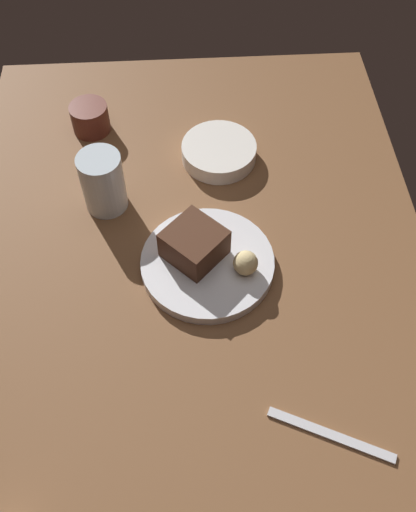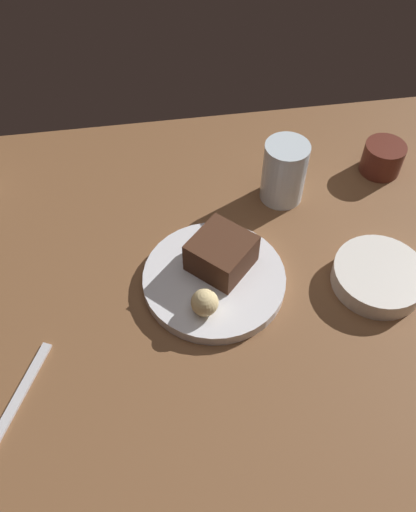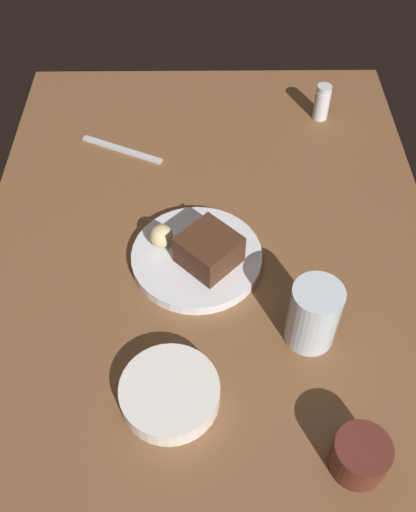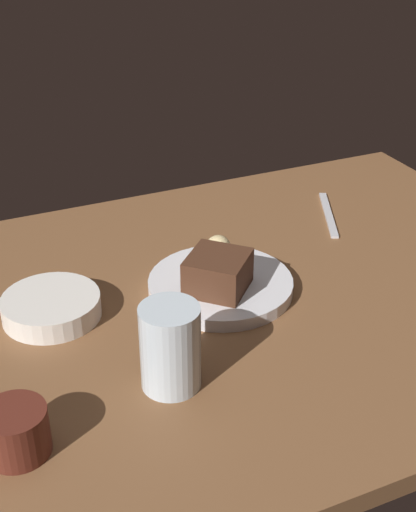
{
  "view_description": "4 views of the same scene",
  "coord_description": "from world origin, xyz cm",
  "px_view_note": "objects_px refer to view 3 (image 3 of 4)",
  "views": [
    {
      "loc": [
        -54.97,
        1.12,
        85.58
      ],
      "look_at": [
        0.95,
        -2.26,
        5.86
      ],
      "focal_mm": 39.85,
      "sensor_mm": 36.0,
      "label": 1
    },
    {
      "loc": [
        -7.88,
        -51.3,
        73.22
      ],
      "look_at": [
        -0.11,
        -0.74,
        8.6
      ],
      "focal_mm": 36.67,
      "sensor_mm": 36.0,
      "label": 2
    },
    {
      "loc": [
        65.33,
        -0.74,
        82.53
      ],
      "look_at": [
        2.68,
        -0.16,
        6.89
      ],
      "focal_mm": 40.15,
      "sensor_mm": 36.0,
      "label": 3
    },
    {
      "loc": [
        41.66,
        84.49,
        63.93
      ],
      "look_at": [
        1.26,
        -5.76,
        7.67
      ],
      "focal_mm": 49.45,
      "sensor_mm": 36.0,
      "label": 4
    }
  ],
  "objects_px": {
    "bread_roll": "(161,236)",
    "salt_shaker": "(322,102)",
    "chocolate_cake_slice": "(207,250)",
    "butter_knife": "(122,149)",
    "dessert_plate": "(197,258)",
    "coffee_cup": "(360,456)",
    "water_glass": "(314,315)",
    "side_bowl": "(170,393)"
  },
  "relations": [
    {
      "from": "bread_roll",
      "to": "coffee_cup",
      "type": "distance_m",
      "value": 0.48
    },
    {
      "from": "dessert_plate",
      "to": "butter_knife",
      "type": "height_order",
      "value": "dessert_plate"
    },
    {
      "from": "salt_shaker",
      "to": "butter_knife",
      "type": "xyz_separation_m",
      "value": [
        0.11,
        -0.44,
        -0.04
      ]
    },
    {
      "from": "water_glass",
      "to": "side_bowl",
      "type": "bearing_deg",
      "value": -63.92
    },
    {
      "from": "bread_roll",
      "to": "side_bowl",
      "type": "bearing_deg",
      "value": 4.69
    },
    {
      "from": "bread_roll",
      "to": "butter_knife",
      "type": "bearing_deg",
      "value": -160.76
    },
    {
      "from": "bread_roll",
      "to": "salt_shaker",
      "type": "distance_m",
      "value": 0.52
    },
    {
      "from": "water_glass",
      "to": "bread_roll",
      "type": "bearing_deg",
      "value": -126.61
    },
    {
      "from": "butter_knife",
      "to": "salt_shaker",
      "type": "bearing_deg",
      "value": 39.57
    },
    {
      "from": "dessert_plate",
      "to": "side_bowl",
      "type": "xyz_separation_m",
      "value": [
        0.26,
        -0.04,
        0.01
      ]
    },
    {
      "from": "salt_shaker",
      "to": "water_glass",
      "type": "height_order",
      "value": "water_glass"
    },
    {
      "from": "dessert_plate",
      "to": "coffee_cup",
      "type": "relative_size",
      "value": 2.98
    },
    {
      "from": "chocolate_cake_slice",
      "to": "coffee_cup",
      "type": "height_order",
      "value": "chocolate_cake_slice"
    },
    {
      "from": "water_glass",
      "to": "side_bowl",
      "type": "xyz_separation_m",
      "value": [
        0.11,
        -0.22,
        -0.04
      ]
    },
    {
      "from": "chocolate_cake_slice",
      "to": "water_glass",
      "type": "bearing_deg",
      "value": 49.11
    },
    {
      "from": "butter_knife",
      "to": "chocolate_cake_slice",
      "type": "bearing_deg",
      "value": -35.66
    },
    {
      "from": "salt_shaker",
      "to": "side_bowl",
      "type": "relative_size",
      "value": 0.54
    },
    {
      "from": "bread_roll",
      "to": "water_glass",
      "type": "relative_size",
      "value": 0.36
    },
    {
      "from": "dessert_plate",
      "to": "coffee_cup",
      "type": "height_order",
      "value": "coffee_cup"
    },
    {
      "from": "side_bowl",
      "to": "coffee_cup",
      "type": "distance_m",
      "value": 0.28
    },
    {
      "from": "water_glass",
      "to": "coffee_cup",
      "type": "relative_size",
      "value": 1.53
    },
    {
      "from": "dessert_plate",
      "to": "chocolate_cake_slice",
      "type": "bearing_deg",
      "value": 50.25
    },
    {
      "from": "butter_knife",
      "to": "coffee_cup",
      "type": "bearing_deg",
      "value": -35.08
    },
    {
      "from": "chocolate_cake_slice",
      "to": "water_glass",
      "type": "xyz_separation_m",
      "value": [
        0.14,
        0.16,
        0.01
      ]
    },
    {
      "from": "water_glass",
      "to": "coffee_cup",
      "type": "height_order",
      "value": "water_glass"
    },
    {
      "from": "chocolate_cake_slice",
      "to": "butter_knife",
      "type": "relative_size",
      "value": 0.47
    },
    {
      "from": "dessert_plate",
      "to": "side_bowl",
      "type": "distance_m",
      "value": 0.27
    },
    {
      "from": "side_bowl",
      "to": "butter_knife",
      "type": "relative_size",
      "value": 0.78
    },
    {
      "from": "water_glass",
      "to": "dessert_plate",
      "type": "bearing_deg",
      "value": -130.78
    },
    {
      "from": "chocolate_cake_slice",
      "to": "bread_roll",
      "type": "bearing_deg",
      "value": -116.25
    },
    {
      "from": "salt_shaker",
      "to": "coffee_cup",
      "type": "bearing_deg",
      "value": -3.98
    },
    {
      "from": "dessert_plate",
      "to": "water_glass",
      "type": "distance_m",
      "value": 0.24
    },
    {
      "from": "salt_shaker",
      "to": "side_bowl",
      "type": "bearing_deg",
      "value": -24.76
    },
    {
      "from": "bread_roll",
      "to": "water_glass",
      "type": "height_order",
      "value": "water_glass"
    },
    {
      "from": "bread_roll",
      "to": "side_bowl",
      "type": "distance_m",
      "value": 0.29
    },
    {
      "from": "dessert_plate",
      "to": "bread_roll",
      "type": "height_order",
      "value": "bread_roll"
    },
    {
      "from": "dessert_plate",
      "to": "butter_knife",
      "type": "bearing_deg",
      "value": -152.31
    },
    {
      "from": "coffee_cup",
      "to": "side_bowl",
      "type": "bearing_deg",
      "value": -111.13
    },
    {
      "from": "coffee_cup",
      "to": "dessert_plate",
      "type": "bearing_deg",
      "value": -148.73
    },
    {
      "from": "bread_roll",
      "to": "side_bowl",
      "type": "relative_size",
      "value": 0.29
    },
    {
      "from": "dessert_plate",
      "to": "bread_roll",
      "type": "bearing_deg",
      "value": -111.6
    },
    {
      "from": "chocolate_cake_slice",
      "to": "salt_shaker",
      "type": "xyz_separation_m",
      "value": [
        -0.43,
        0.26,
        -0.01
      ]
    }
  ]
}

